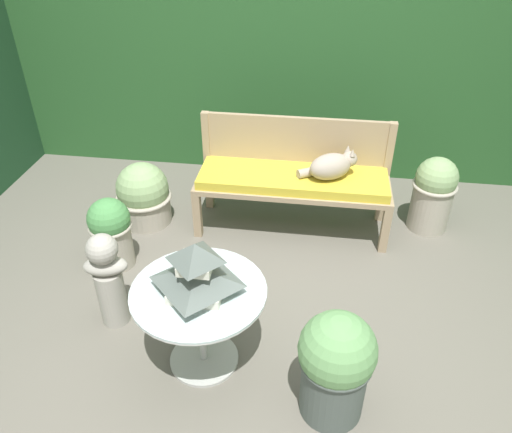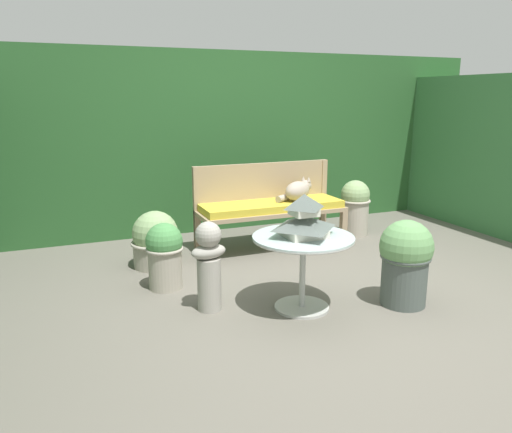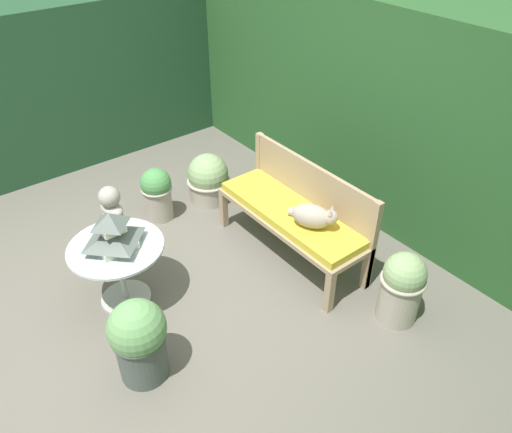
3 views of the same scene
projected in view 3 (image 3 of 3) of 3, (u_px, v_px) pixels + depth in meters
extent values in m
plane|color=#666056|center=(176.00, 305.00, 3.97)|extent=(30.00, 30.00, 0.00)
cube|color=#285628|center=(404.00, 107.00, 4.66)|extent=(6.40, 1.05, 1.99)
cube|color=#234C2D|center=(51.00, 87.00, 5.38)|extent=(0.70, 3.64, 1.73)
cube|color=tan|center=(224.00, 209.00, 4.71)|extent=(0.06, 0.06, 0.37)
cube|color=tan|center=(329.00, 293.00, 3.82)|extent=(0.06, 0.06, 0.37)
cube|color=tan|center=(259.00, 194.00, 4.92)|extent=(0.06, 0.06, 0.37)
cube|color=tan|center=(367.00, 270.00, 4.03)|extent=(0.06, 0.06, 0.37)
cube|color=tan|center=(291.00, 218.00, 4.25)|extent=(1.47, 0.48, 0.04)
cube|color=gold|center=(291.00, 213.00, 4.22)|extent=(1.41, 0.44, 0.07)
cube|color=tan|center=(260.00, 173.00, 4.79)|extent=(0.06, 0.06, 0.84)
cube|color=tan|center=(372.00, 247.00, 3.89)|extent=(0.06, 0.06, 0.84)
cube|color=tan|center=(312.00, 183.00, 4.20)|extent=(1.41, 0.04, 0.36)
ellipsoid|color=#A89989|center=(312.00, 216.00, 3.96)|extent=(0.37, 0.33, 0.19)
sphere|color=#A89989|center=(331.00, 217.00, 3.89)|extent=(0.12, 0.12, 0.12)
cone|color=#A89989|center=(333.00, 208.00, 3.87)|extent=(0.04, 0.04, 0.05)
cone|color=#A89989|center=(330.00, 212.00, 3.82)|extent=(0.04, 0.04, 0.05)
cylinder|color=#A89989|center=(299.00, 213.00, 4.09)|extent=(0.19, 0.15, 0.07)
cylinder|color=#B7B7B2|center=(126.00, 297.00, 4.02)|extent=(0.40, 0.40, 0.02)
cylinder|color=#B7B7B2|center=(121.00, 274.00, 3.87)|extent=(0.04, 0.04, 0.53)
cylinder|color=silver|center=(116.00, 247.00, 3.71)|extent=(0.72, 0.72, 0.01)
torus|color=#B7B7B2|center=(116.00, 248.00, 3.72)|extent=(0.72, 0.72, 0.02)
cube|color=silver|center=(115.00, 243.00, 3.69)|extent=(0.27, 0.27, 0.06)
pyramid|color=#56605B|center=(113.00, 235.00, 3.65)|extent=(0.37, 0.37, 0.09)
cube|color=silver|center=(111.00, 228.00, 3.60)|extent=(0.17, 0.17, 0.05)
pyramid|color=#56605B|center=(110.00, 219.00, 3.56)|extent=(0.23, 0.23, 0.10)
cylinder|color=#A39E93|center=(116.00, 231.00, 4.43)|extent=(0.17, 0.17, 0.39)
ellipsoid|color=#A39E93|center=(112.00, 209.00, 4.29)|extent=(0.28, 0.19, 0.10)
sphere|color=#A39E93|center=(109.00, 197.00, 4.21)|extent=(0.19, 0.19, 0.19)
cylinder|color=#ADA393|center=(209.00, 189.00, 5.12)|extent=(0.41, 0.41, 0.23)
torus|color=#ADA393|center=(208.00, 181.00, 5.06)|extent=(0.44, 0.44, 0.03)
sphere|color=#89A870|center=(208.00, 174.00, 5.01)|extent=(0.41, 0.41, 0.41)
cylinder|color=#4C5651|center=(142.00, 354.00, 3.35)|extent=(0.33, 0.33, 0.38)
torus|color=#4C5651|center=(139.00, 336.00, 3.24)|extent=(0.36, 0.36, 0.03)
sphere|color=#66995B|center=(137.00, 328.00, 3.20)|extent=(0.39, 0.39, 0.39)
cylinder|color=#ADA393|center=(399.00, 298.00, 3.76)|extent=(0.31, 0.31, 0.39)
torus|color=#ADA393|center=(403.00, 280.00, 3.65)|extent=(0.34, 0.34, 0.03)
sphere|color=#89A870|center=(405.00, 273.00, 3.61)|extent=(0.32, 0.32, 0.32)
cylinder|color=#ADA393|center=(158.00, 202.00, 4.84)|extent=(0.27, 0.27, 0.34)
torus|color=#ADA393|center=(157.00, 189.00, 4.75)|extent=(0.30, 0.30, 0.03)
sphere|color=#4C8E4C|center=(156.00, 183.00, 4.71)|extent=(0.29, 0.29, 0.29)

